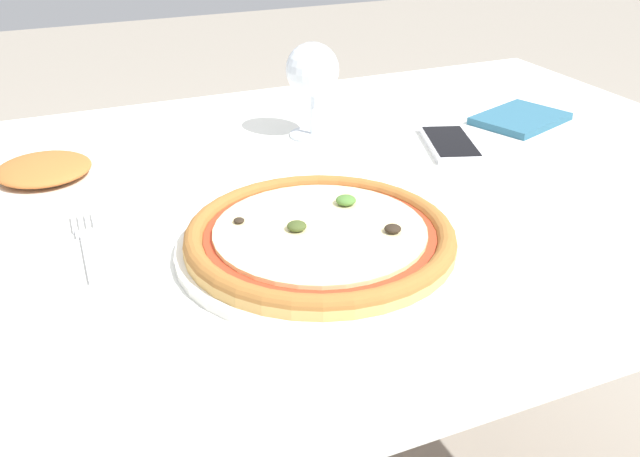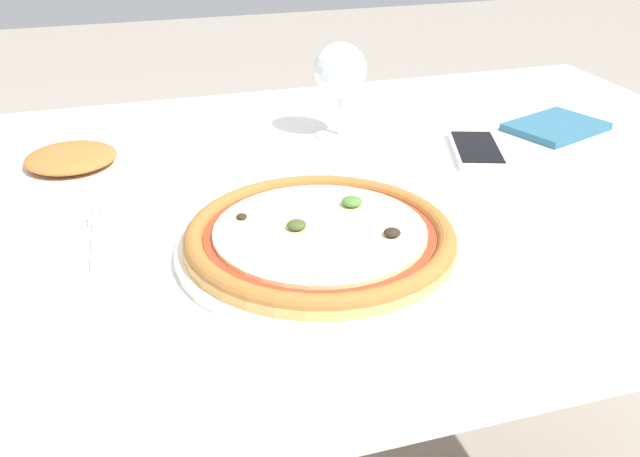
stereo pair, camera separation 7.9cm
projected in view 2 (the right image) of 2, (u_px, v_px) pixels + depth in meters
dining_table at (322, 246)px, 1.00m from camera, size 1.40×0.93×0.74m
pizza_plate at (320, 239)px, 0.80m from camera, size 0.32×0.32×0.04m
fork at (98, 232)px, 0.84m from camera, size 0.03×0.17×0.00m
wine_glass_far_left at (340, 72)px, 1.09m from camera, size 0.08×0.08×0.15m
cell_phone at (477, 150)px, 1.07m from camera, size 0.11×0.16×0.01m
side_plate at (72, 163)px, 1.01m from camera, size 0.22×0.22×0.03m
napkin_folded at (556, 127)px, 1.16m from camera, size 0.18×0.15×0.01m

